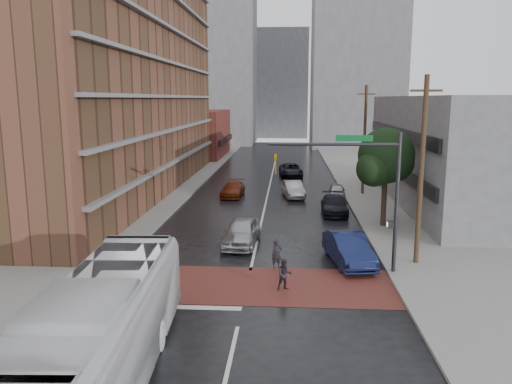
# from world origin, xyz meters

# --- Properties ---
(ground) EXTENTS (160.00, 160.00, 0.00)m
(ground) POSITION_xyz_m (0.00, 0.00, 0.00)
(ground) COLOR black
(ground) RESTS_ON ground
(crosswalk) EXTENTS (14.00, 5.00, 0.02)m
(crosswalk) POSITION_xyz_m (0.00, 0.50, 0.01)
(crosswalk) COLOR maroon
(crosswalk) RESTS_ON ground
(sidewalk_west) EXTENTS (9.00, 90.00, 0.15)m
(sidewalk_west) POSITION_xyz_m (-11.50, 25.00, 0.07)
(sidewalk_west) COLOR gray
(sidewalk_west) RESTS_ON ground
(sidewalk_east) EXTENTS (9.00, 90.00, 0.15)m
(sidewalk_east) POSITION_xyz_m (11.50, 25.00, 0.07)
(sidewalk_east) COLOR gray
(sidewalk_east) RESTS_ON ground
(apartment_block) EXTENTS (10.00, 44.00, 28.00)m
(apartment_block) POSITION_xyz_m (-14.00, 24.00, 14.00)
(apartment_block) COLOR brown
(apartment_block) RESTS_ON ground
(storefront_west) EXTENTS (8.00, 16.00, 7.00)m
(storefront_west) POSITION_xyz_m (-12.00, 54.00, 3.50)
(storefront_west) COLOR maroon
(storefront_west) RESTS_ON ground
(building_east) EXTENTS (11.00, 26.00, 9.00)m
(building_east) POSITION_xyz_m (16.50, 20.00, 4.50)
(building_east) COLOR gray
(building_east) RESTS_ON ground
(distant_tower_west) EXTENTS (18.00, 16.00, 32.00)m
(distant_tower_west) POSITION_xyz_m (-14.00, 78.00, 16.00)
(distant_tower_west) COLOR gray
(distant_tower_west) RESTS_ON ground
(distant_tower_east) EXTENTS (16.00, 14.00, 36.00)m
(distant_tower_east) POSITION_xyz_m (14.00, 72.00, 18.00)
(distant_tower_east) COLOR gray
(distant_tower_east) RESTS_ON ground
(distant_tower_center) EXTENTS (12.00, 10.00, 24.00)m
(distant_tower_center) POSITION_xyz_m (0.00, 95.00, 12.00)
(distant_tower_center) COLOR gray
(distant_tower_center) RESTS_ON ground
(street_tree) EXTENTS (4.20, 4.10, 6.90)m
(street_tree) POSITION_xyz_m (8.52, 12.03, 4.73)
(street_tree) COLOR #332319
(street_tree) RESTS_ON ground
(signal_mast) EXTENTS (6.50, 0.30, 7.20)m
(signal_mast) POSITION_xyz_m (5.85, 2.50, 4.73)
(signal_mast) COLOR #2D2D33
(signal_mast) RESTS_ON ground
(utility_pole_near) EXTENTS (1.60, 0.26, 10.00)m
(utility_pole_near) POSITION_xyz_m (8.80, 4.00, 5.14)
(utility_pole_near) COLOR #473321
(utility_pole_near) RESTS_ON ground
(utility_pole_far) EXTENTS (1.60, 0.26, 10.00)m
(utility_pole_far) POSITION_xyz_m (8.80, 24.00, 5.14)
(utility_pole_far) COLOR #473321
(utility_pole_far) RESTS_ON ground
(transit_bus) EXTENTS (3.64, 12.71, 3.50)m
(transit_bus) POSITION_xyz_m (-3.77, -8.50, 1.75)
(transit_bus) COLOR white
(transit_bus) RESTS_ON ground
(pedestrian_a) EXTENTS (0.65, 0.52, 1.54)m
(pedestrian_a) POSITION_xyz_m (1.35, 3.00, 0.77)
(pedestrian_a) COLOR black
(pedestrian_a) RESTS_ON ground
(pedestrian_b) EXTENTS (0.85, 0.75, 1.49)m
(pedestrian_b) POSITION_xyz_m (1.80, -0.02, 0.75)
(pedestrian_b) COLOR #272127
(pedestrian_b) RESTS_ON ground
(car_travel_a) EXTENTS (2.32, 4.95, 1.64)m
(car_travel_a) POSITION_xyz_m (-0.90, 7.10, 0.82)
(car_travel_a) COLOR #ABACB3
(car_travel_a) RESTS_ON ground
(car_travel_b) EXTENTS (2.31, 4.68, 1.47)m
(car_travel_b) POSITION_xyz_m (2.35, 22.31, 0.74)
(car_travel_b) COLOR #A4A5AC
(car_travel_b) RESTS_ON ground
(car_travel_c) EXTENTS (2.09, 4.63, 1.32)m
(car_travel_c) POSITION_xyz_m (-3.16, 22.42, 0.66)
(car_travel_c) COLOR maroon
(car_travel_c) RESTS_ON ground
(suv_travel) EXTENTS (2.89, 5.53, 1.49)m
(suv_travel) POSITION_xyz_m (2.18, 34.59, 0.74)
(suv_travel) COLOR black
(suv_travel) RESTS_ON ground
(car_parked_near) EXTENTS (2.60, 5.24, 1.65)m
(car_parked_near) POSITION_xyz_m (5.20, 4.00, 0.82)
(car_parked_near) COLOR #131B42
(car_parked_near) RESTS_ON ground
(car_parked_mid) EXTENTS (2.05, 4.85, 1.40)m
(car_parked_mid) POSITION_xyz_m (5.50, 16.00, 0.70)
(car_parked_mid) COLOR black
(car_parked_mid) RESTS_ON ground
(car_parked_far) EXTENTS (1.70, 3.69, 1.23)m
(car_parked_far) POSITION_xyz_m (6.30, 22.46, 0.61)
(car_parked_far) COLOR #96989D
(car_parked_far) RESTS_ON ground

